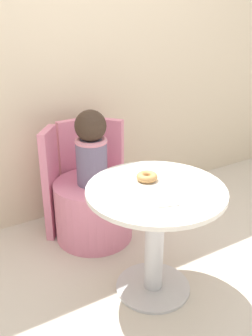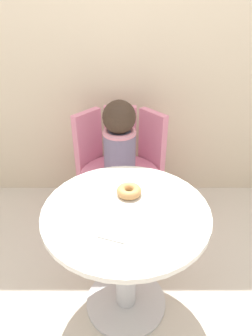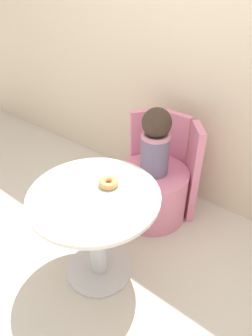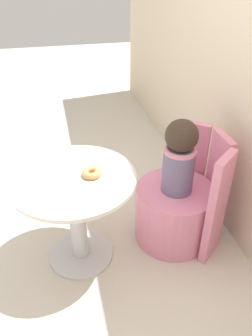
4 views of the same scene
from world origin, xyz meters
TOP-DOWN VIEW (x-y plane):
  - ground_plane at (0.00, 0.00)m, footprint 12.00×12.00m
  - back_wall at (0.00, 1.13)m, footprint 6.00×0.06m
  - round_table at (-0.01, 0.03)m, footprint 0.73×0.73m
  - tub_chair at (-0.05, 0.68)m, footprint 0.52×0.52m
  - booth_backrest at (-0.05, 0.90)m, footprint 0.62×0.23m
  - child_figure at (-0.05, 0.68)m, footprint 0.21×0.21m
  - donut at (-0.00, 0.13)m, footprint 0.11×0.11m
  - paper_napkin at (-0.06, -0.11)m, footprint 0.14×0.14m

SIDE VIEW (x-z plane):
  - ground_plane at x=0.00m, z-range 0.00..0.00m
  - tub_chair at x=-0.05m, z-range 0.00..0.41m
  - booth_backrest at x=-0.05m, z-range 0.00..0.76m
  - round_table at x=-0.01m, z-range 0.13..0.77m
  - paper_napkin at x=-0.06m, z-range 0.64..0.65m
  - child_figure at x=-0.05m, z-range 0.41..0.91m
  - donut at x=0.00m, z-range 0.64..0.68m
  - back_wall at x=0.00m, z-range 0.00..2.40m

